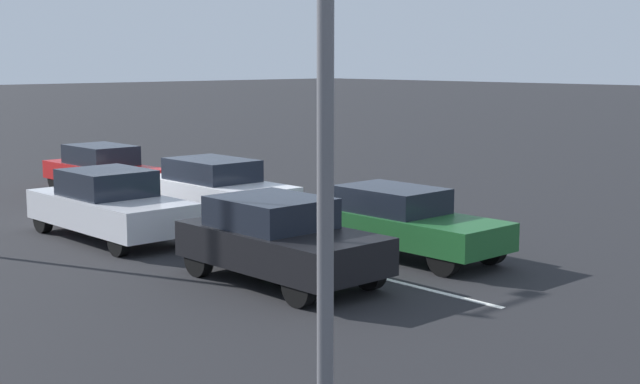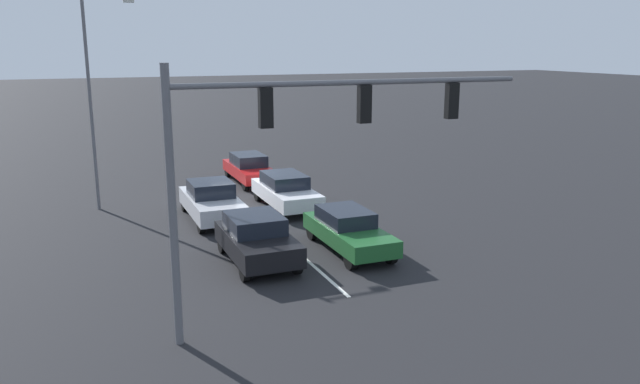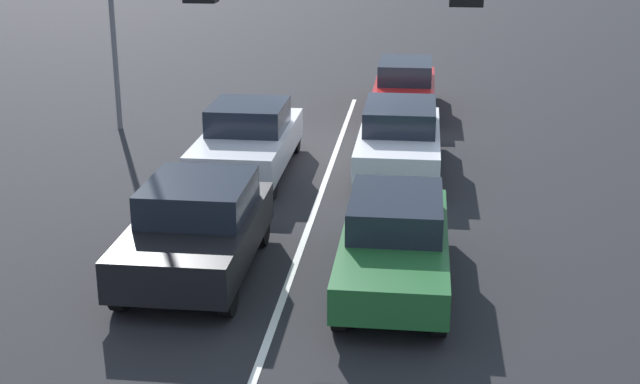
% 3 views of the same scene
% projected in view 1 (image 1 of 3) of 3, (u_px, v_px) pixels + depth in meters
% --- Properties ---
extents(ground_plane, '(240.00, 240.00, 0.00)m').
position_uv_depth(ground_plane, '(140.00, 219.00, 23.03)').
color(ground_plane, black).
extents(lane_stripe_left_divider, '(0.12, 17.35, 0.01)m').
position_uv_depth(lane_stripe_left_divider, '(200.00, 234.00, 21.08)').
color(lane_stripe_left_divider, silver).
rests_on(lane_stripe_left_divider, ground_plane).
extents(car_black_midlane_front, '(1.95, 4.07, 1.57)m').
position_uv_depth(car_black_midlane_front, '(279.00, 239.00, 16.42)').
color(car_black_midlane_front, black).
rests_on(car_black_midlane_front, ground_plane).
extents(car_darkgreen_leftlane_front, '(1.71, 4.59, 1.43)m').
position_uv_depth(car_darkgreen_leftlane_front, '(400.00, 220.00, 18.65)').
color(car_darkgreen_leftlane_front, '#1E5928').
rests_on(car_darkgreen_leftlane_front, ground_plane).
extents(car_silver_midlane_second, '(1.90, 4.65, 1.59)m').
position_uv_depth(car_silver_midlane_second, '(110.00, 205.00, 20.42)').
color(car_silver_midlane_second, silver).
rests_on(car_silver_midlane_second, ground_plane).
extents(car_white_leftlane_second, '(1.83, 4.70, 1.52)m').
position_uv_depth(car_white_leftlane_second, '(216.00, 187.00, 23.17)').
color(car_white_leftlane_second, silver).
rests_on(car_white_leftlane_second, ground_plane).
extents(car_red_leftlane_third, '(1.73, 4.79, 1.48)m').
position_uv_depth(car_red_leftlane_third, '(103.00, 169.00, 27.36)').
color(car_red_leftlane_third, red).
rests_on(car_red_leftlane_third, ground_plane).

